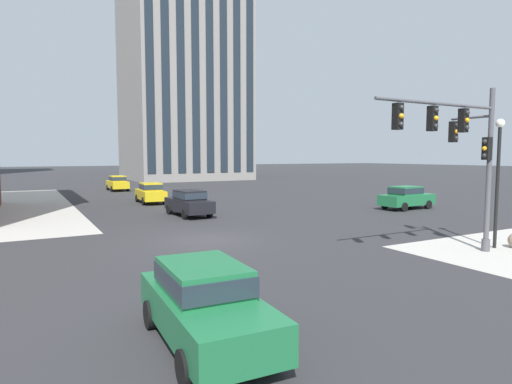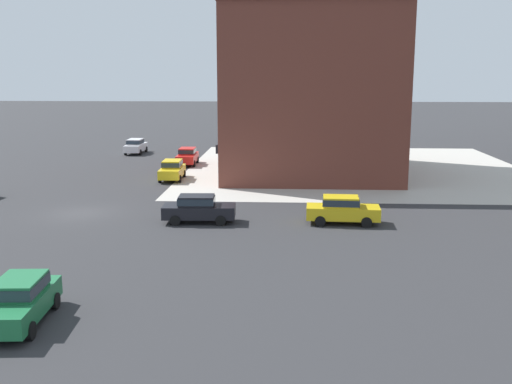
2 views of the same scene
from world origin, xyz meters
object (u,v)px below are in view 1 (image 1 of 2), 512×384
object	(u,v)px
car_main_southbound_near	(189,202)
car_cross_westbound	(151,192)
car_main_northbound_far	(118,183)
street_lamp_corner_near	(498,168)
traffic_signal_main	(463,146)
car_main_mid	(406,197)
car_main_southbound_far	(205,301)

from	to	relation	value
car_main_southbound_near	car_cross_westbound	size ratio (longest dim) A/B	1.00
car_main_northbound_far	car_main_southbound_near	world-z (taller)	same
street_lamp_corner_near	car_main_southbound_near	xyz separation A→B (m)	(-7.99, 15.52, -2.48)
traffic_signal_main	car_main_mid	xyz separation A→B (m)	(9.60, 11.27, -3.36)
car_main_northbound_far	car_cross_westbound	distance (m)	14.49
car_main_northbound_far	car_main_southbound_far	size ratio (longest dim) A/B	0.98
car_main_southbound_far	car_cross_westbound	bearing A→B (deg)	77.24
street_lamp_corner_near	car_cross_westbound	distance (m)	25.74
car_main_southbound_far	car_cross_westbound	size ratio (longest dim) A/B	1.00
traffic_signal_main	car_main_southbound_far	size ratio (longest dim) A/B	1.47
car_cross_westbound	car_main_mid	distance (m)	20.19
car_main_northbound_far	car_main_southbound_near	xyz separation A→B (m)	(0.03, -23.25, 0.00)
traffic_signal_main	car_cross_westbound	size ratio (longest dim) A/B	1.47
street_lamp_corner_near	car_main_northbound_far	world-z (taller)	street_lamp_corner_near
street_lamp_corner_near	car_main_northbound_far	xyz separation A→B (m)	(-8.02, 38.77, -2.48)
car_main_southbound_far	car_main_mid	world-z (taller)	same
traffic_signal_main	car_cross_westbound	xyz separation A→B (m)	(-5.81, 24.31, -3.36)
traffic_signal_main	car_cross_westbound	world-z (taller)	traffic_signal_main
traffic_signal_main	street_lamp_corner_near	world-z (taller)	traffic_signal_main
car_main_southbound_far	car_main_mid	bearing A→B (deg)	33.02
traffic_signal_main	car_main_southbound_near	world-z (taller)	traffic_signal_main
street_lamp_corner_near	car_main_northbound_far	distance (m)	39.67
car_main_southbound_near	car_main_northbound_far	bearing A→B (deg)	90.07
car_main_southbound_far	car_cross_westbound	distance (m)	27.71
car_main_southbound_far	street_lamp_corner_near	bearing A→B (deg)	10.87
traffic_signal_main	car_main_mid	bearing A→B (deg)	49.59
car_main_mid	street_lamp_corner_near	bearing A→B (deg)	-122.79
street_lamp_corner_near	car_main_southbound_near	bearing A→B (deg)	117.24
traffic_signal_main	car_main_southbound_near	bearing A→B (deg)	109.93
traffic_signal_main	car_main_mid	world-z (taller)	traffic_signal_main
car_main_southbound_near	traffic_signal_main	bearing A→B (deg)	-70.07
car_cross_westbound	street_lamp_corner_near	bearing A→B (deg)	-71.42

